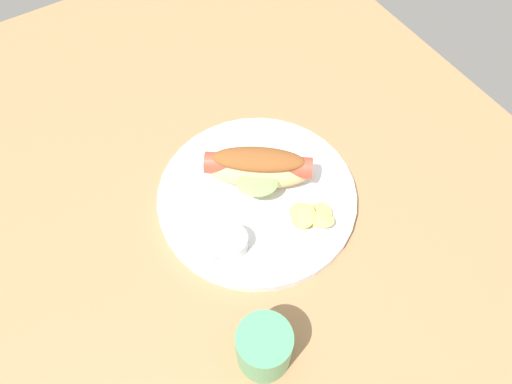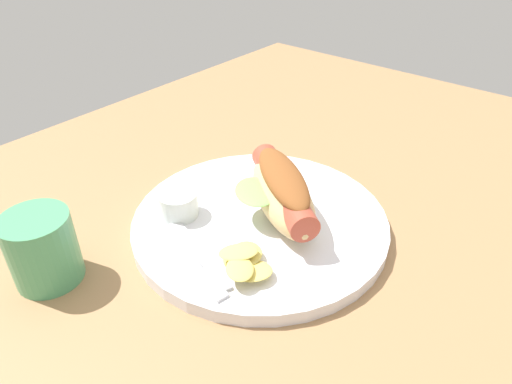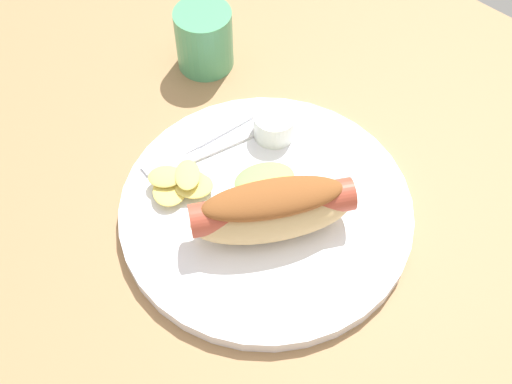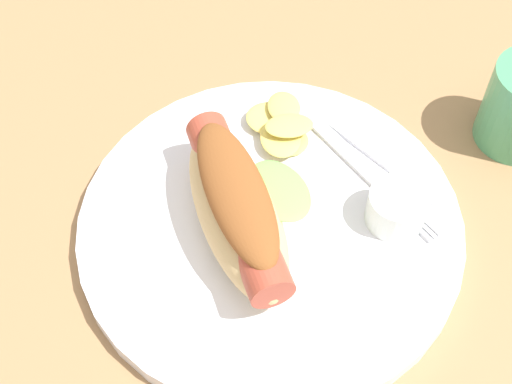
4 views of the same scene
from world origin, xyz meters
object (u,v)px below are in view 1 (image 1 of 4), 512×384
Objects in this scene: sauce_ramekin at (231,243)px; chips_pile at (311,216)px; hot_dog at (258,167)px; plate at (257,197)px; drinking_cup at (264,347)px; fork at (273,246)px; knife at (285,255)px.

sauce_ramekin is 12.06cm from chips_pile.
hot_dog is at bearing -164.86° from chips_pile.
drinking_cup is (20.21, -11.62, 3.02)cm from plate.
drinking_cup is at bearing 71.12° from fork.
hot_dog is at bearing 149.49° from drinking_cup.
drinking_cup is (11.61, -8.92, 2.02)cm from fork.
knife is at bearing 134.90° from drinking_cup.
hot_dog is 10.47cm from chips_pile.
plate is 4.83cm from hot_dog.
knife is (2.11, 0.62, -0.02)cm from fork.
drinking_cup is (9.50, -9.54, 2.04)cm from knife.
knife reaches higher than plate.
chips_pile is at bearing 28.28° from plate.
sauce_ramekin is 0.27× the size of fork.
knife is (12.79, -3.60, -3.11)cm from hot_dog.
plate is at bearing -88.81° from fork.
sauce_ramekin is 0.60× the size of drinking_cup.
fork is 2.24× the size of chips_pile.
fork is (2.93, 4.97, -1.28)cm from sauce_ramekin.
plate is at bearing 150.10° from drinking_cup.
sauce_ramekin is 0.29× the size of knife.
plate is at bearing -89.77° from knife.
sauce_ramekin is 7.64cm from knife.
hot_dog is 25.90cm from drinking_cup.
plate is 3.90× the size of drinking_cup.
chips_pile is (2.11, 11.86, -0.48)cm from sauce_ramekin.
knife is at bearing -64.96° from chips_pile.
drinking_cup is (22.30, -13.14, -1.07)cm from hot_dog.
knife is (10.71, -2.09, 0.98)cm from plate.
knife is at bearing 110.25° from hot_dog.
chips_pile is at bearing 128.19° from drinking_cup.
plate is 9.01cm from chips_pile.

